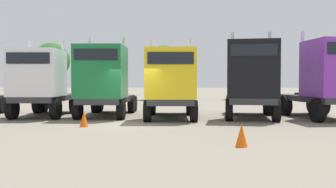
# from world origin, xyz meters

# --- Properties ---
(ground) EXTENTS (200.00, 200.00, 0.00)m
(ground) POSITION_xyz_m (0.00, 0.00, 0.00)
(ground) COLOR gray
(semi_truck_white) EXTENTS (2.80, 6.11, 4.17)m
(semi_truck_white) POSITION_xyz_m (-5.25, 2.92, 1.89)
(semi_truck_white) COLOR #333338
(semi_truck_white) RESTS_ON ground
(semi_truck_green) EXTENTS (2.60, 6.30, 4.34)m
(semi_truck_green) POSITION_xyz_m (-1.89, 2.93, 1.95)
(semi_truck_green) COLOR #333338
(semi_truck_green) RESTS_ON ground
(semi_truck_yellow) EXTENTS (2.70, 5.96, 4.09)m
(semi_truck_yellow) POSITION_xyz_m (1.70, 2.04, 1.83)
(semi_truck_yellow) COLOR #333338
(semi_truck_yellow) RESTS_ON ground
(semi_truck_black) EXTENTS (3.25, 6.08, 4.48)m
(semi_truck_black) POSITION_xyz_m (5.77, 2.26, 2.00)
(semi_truck_black) COLOR #333338
(semi_truck_black) RESTS_ON ground
(semi_truck_purple) EXTENTS (3.29, 6.28, 4.52)m
(semi_truck_purple) POSITION_xyz_m (9.54, 2.17, 2.06)
(semi_truck_purple) COLOR #333338
(semi_truck_purple) RESTS_ON ground
(traffic_cone_mid) EXTENTS (0.36, 0.36, 0.68)m
(traffic_cone_mid) POSITION_xyz_m (4.01, -5.66, 0.34)
(traffic_cone_mid) COLOR #F2590C
(traffic_cone_mid) RESTS_ON ground
(traffic_cone_far) EXTENTS (0.36, 0.36, 0.67)m
(traffic_cone_far) POSITION_xyz_m (-1.86, -1.14, 0.33)
(traffic_cone_far) COLOR #F2590C
(traffic_cone_far) RESTS_ON ground
(oak_far_left) EXTENTS (3.62, 3.62, 5.83)m
(oak_far_left) POSITION_xyz_m (-10.89, 19.97, 4.00)
(oak_far_left) COLOR #4C3823
(oak_far_left) RESTS_ON ground
(oak_far_centre) EXTENTS (3.38, 3.38, 5.76)m
(oak_far_centre) POSITION_xyz_m (0.35, 22.27, 4.05)
(oak_far_centre) COLOR #4C3823
(oak_far_centre) RESTS_ON ground
(oak_far_right) EXTENTS (3.72, 3.72, 5.40)m
(oak_far_right) POSITION_xyz_m (9.24, 22.95, 3.53)
(oak_far_right) COLOR #4C3823
(oak_far_right) RESTS_ON ground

